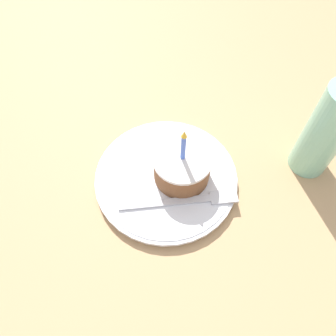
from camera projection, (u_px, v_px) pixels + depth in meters
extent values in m
cube|color=tan|center=(161.00, 195.00, 0.59)|extent=(2.40, 2.40, 0.04)
cylinder|color=silver|center=(168.00, 179.00, 0.57)|extent=(0.23, 0.23, 0.02)
cylinder|color=silver|center=(168.00, 178.00, 0.57)|extent=(0.25, 0.25, 0.01)
cylinder|color=brown|center=(182.00, 168.00, 0.54)|extent=(0.09, 0.09, 0.05)
cylinder|color=silver|center=(183.00, 158.00, 0.52)|extent=(0.10, 0.10, 0.01)
cylinder|color=#4C72E0|center=(183.00, 147.00, 0.50)|extent=(0.01, 0.01, 0.05)
cone|color=yellow|center=(184.00, 134.00, 0.47)|extent=(0.01, 0.01, 0.01)
cube|color=silver|center=(165.00, 203.00, 0.54)|extent=(0.14, 0.09, 0.00)
cube|color=silver|center=(224.00, 197.00, 0.54)|extent=(0.05, 0.04, 0.00)
cylinder|color=#8CD1B2|center=(326.00, 132.00, 0.52)|extent=(0.07, 0.07, 0.18)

